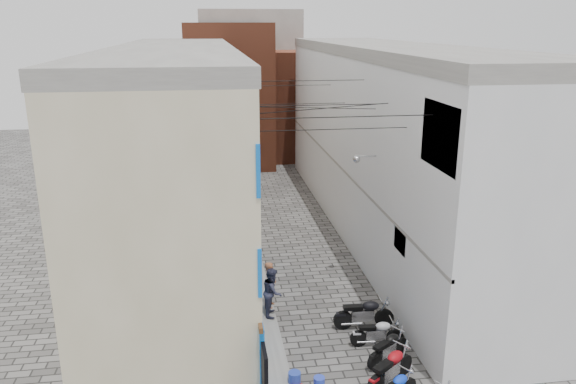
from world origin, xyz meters
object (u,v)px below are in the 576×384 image
motorcycle_e (388,346)px  person_b (272,292)px  motorcycle_d (390,367)px  person_a (270,284)px  water_jug_far (294,381)px  motorcycle_g (364,312)px  motorcycle_f (377,331)px

motorcycle_e → person_b: 4.38m
motorcycle_d → person_b: size_ratio=1.20×
motorcycle_d → motorcycle_e: motorcycle_d is taller
person_a → water_jug_far: size_ratio=3.03×
motorcycle_e → person_b: (-3.18, 2.96, 0.59)m
person_a → water_jug_far: 4.58m
motorcycle_d → motorcycle_g: (0.12, 3.17, 0.01)m
motorcycle_d → person_a: size_ratio=1.22×
motorcycle_e → motorcycle_f: (-0.06, 0.91, -0.01)m
motorcycle_f → motorcycle_e: bearing=7.9°
motorcycle_d → water_jug_far: (-2.72, 0.19, -0.32)m
motorcycle_d → motorcycle_g: 3.17m
motorcycle_d → motorcycle_e: size_ratio=1.16×
motorcycle_e → person_b: person_b is taller
motorcycle_f → person_b: person_b is taller
motorcycle_f → motorcycle_g: motorcycle_g is taller
person_b → water_jug_far: person_b is taller
motorcycle_d → person_b: 5.03m
person_a → motorcycle_d: bearing=-132.6°
water_jug_far → motorcycle_g: bearing=46.3°
person_b → water_jug_far: (0.15, -3.91, -0.83)m
motorcycle_d → person_b: person_b is taller
motorcycle_f → person_b: (-3.11, 2.05, 0.60)m
motorcycle_g → person_a: (-2.99, 1.53, 0.49)m
motorcycle_g → motorcycle_d: bearing=0.7°
motorcycle_f → motorcycle_g: (-0.12, 1.12, 0.10)m
motorcycle_d → person_b: bearing=178.0°
motorcycle_d → motorcycle_f: (0.24, 2.05, -0.09)m
person_a → motorcycle_e: bearing=-122.3°
motorcycle_g → person_a: bearing=-114.3°
person_b → motorcycle_g: bearing=-97.4°
motorcycle_f → person_a: bearing=-126.4°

